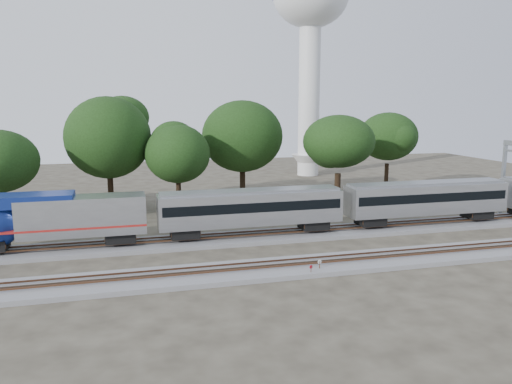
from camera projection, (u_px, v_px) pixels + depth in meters
ground at (212, 261)px, 44.10m from camera, size 160.00×160.00×0.00m
track_far at (201, 241)px, 49.77m from camera, size 160.00×5.00×0.73m
track_near at (220, 273)px, 40.25m from camera, size 160.00×5.00×0.73m
train at (428, 198)px, 55.57m from camera, size 97.05×3.35×4.95m
switch_stand_red at (311, 269)px, 39.96m from camera, size 0.30×0.15×0.98m
switch_stand_white at (320, 265)px, 40.84m from camera, size 0.35×0.14×1.14m
switch_lever at (302, 273)px, 40.52m from camera, size 0.56×0.43×0.30m
water_tower at (311, 19)px, 91.92m from camera, size 14.21×14.21×39.33m
tree_3 at (108, 138)px, 62.03m from camera, size 9.69×9.69×13.67m
tree_4 at (178, 154)px, 61.21m from camera, size 7.76×7.76×10.94m
tree_5 at (242, 136)px, 68.48m from camera, size 9.42×9.42×13.28m
tree_6 at (339, 142)px, 63.61m from camera, size 9.10×9.10×12.83m
tree_7 at (388, 137)px, 74.61m from camera, size 8.99×8.99×12.68m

